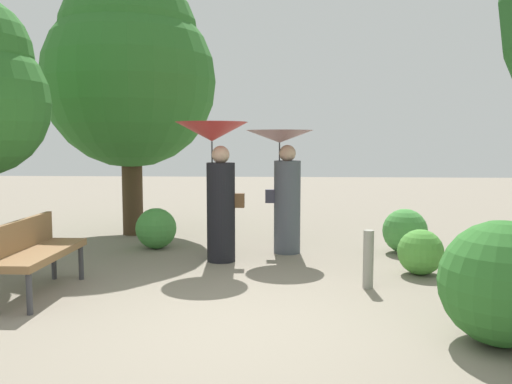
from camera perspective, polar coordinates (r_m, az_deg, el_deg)
name	(u,v)px	position (r m, az deg, el deg)	size (l,w,h in m)	color
ground_plane	(238,322)	(5.18, -1.91, -13.65)	(40.00, 40.00, 0.00)	gray
person_left	(216,168)	(7.48, -4.25, 2.56)	(1.01, 1.01, 1.95)	black
person_right	(284,174)	(8.04, 2.97, 1.90)	(1.01, 1.01, 1.85)	#474C56
park_bench	(34,249)	(6.39, -22.48, -5.64)	(0.49, 1.50, 0.83)	#38383D
tree_mid_left	(130,68)	(9.95, -13.28, 12.71)	(3.05, 3.05, 4.69)	#42301E
bush_path_left	(503,283)	(4.94, 24.77, -8.78)	(1.05, 1.05, 1.05)	#2D6B28
bush_path_right	(421,252)	(7.15, 17.09, -6.12)	(0.58, 0.58, 0.58)	#4C9338
bush_behind_bench	(405,231)	(8.43, 15.55, -4.01)	(0.67, 0.67, 0.67)	#428C3D
bush_far_side	(156,228)	(8.60, -10.57, -3.82)	(0.64, 0.64, 0.64)	#428C3D
path_marker_post	(368,259)	(6.34, 11.85, -7.02)	(0.12, 0.12, 0.68)	gray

